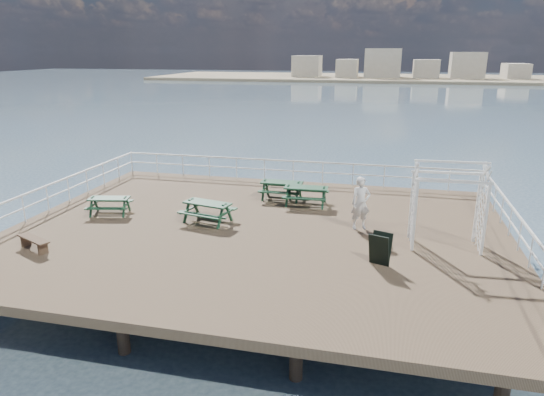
{
  "coord_description": "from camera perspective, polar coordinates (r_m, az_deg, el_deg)",
  "views": [
    {
      "loc": [
        4.4,
        -16.19,
        6.31
      ],
      "look_at": [
        0.46,
        0.38,
        1.1
      ],
      "focal_mm": 32.0,
      "sensor_mm": 36.0,
      "label": 1
    }
  ],
  "objects": [
    {
      "name": "ground",
      "position": [
        17.98,
        -1.69,
        -4.06
      ],
      "size": [
        18.0,
        14.0,
        0.3
      ],
      "primitive_type": "cube",
      "color": "brown",
      "rests_on": "ground"
    },
    {
      "name": "sea_backdrop",
      "position": [
        150.63,
        16.96,
        13.7
      ],
      "size": [
        300.0,
        300.0,
        9.2
      ],
      "color": "#3F546B",
      "rests_on": "ground"
    },
    {
      "name": "railing",
      "position": [
        20.04,
        -0.01,
        1.26
      ],
      "size": [
        17.77,
        13.76,
        1.1
      ],
      "color": "white",
      "rests_on": "ground"
    },
    {
      "name": "picnic_table_a",
      "position": [
        20.42,
        -18.59,
        -0.46
      ],
      "size": [
        1.81,
        1.57,
        0.77
      ],
      "rotation": [
        0.0,
        0.0,
        0.22
      ],
      "color": "#14391E",
      "rests_on": "ground"
    },
    {
      "name": "picnic_table_b",
      "position": [
        20.54,
        4.02,
        0.73
      ],
      "size": [
        1.86,
        1.52,
        0.89
      ],
      "rotation": [
        0.0,
        0.0,
        0.03
      ],
      "color": "#14391E",
      "rests_on": "ground"
    },
    {
      "name": "picnic_table_c",
      "position": [
        21.32,
        1.16,
        1.38
      ],
      "size": [
        1.83,
        1.47,
        0.88
      ],
      "rotation": [
        0.0,
        0.0,
        -0.01
      ],
      "color": "#14391E",
      "rests_on": "ground"
    },
    {
      "name": "picnic_table_d",
      "position": [
        18.6,
        -7.6,
        -1.14
      ],
      "size": [
        2.08,
        1.81,
        0.88
      ],
      "rotation": [
        0.0,
        0.0,
        -0.22
      ],
      "color": "#14391E",
      "rests_on": "ground"
    },
    {
      "name": "flat_bench_near",
      "position": [
        17.75,
        -26.23,
        -4.56
      ],
      "size": [
        1.48,
        0.92,
        0.42
      ],
      "rotation": [
        0.0,
        0.0,
        -0.42
      ],
      "color": "brown",
      "rests_on": "ground"
    },
    {
      "name": "trellis_arbor",
      "position": [
        16.96,
        19.89,
        -1.23
      ],
      "size": [
        2.41,
        1.38,
        2.92
      ],
      "rotation": [
        0.0,
        0.0,
        0.06
      ],
      "color": "white",
      "rests_on": "ground"
    },
    {
      "name": "sandwich_board",
      "position": [
        15.19,
        12.59,
        -5.91
      ],
      "size": [
        0.74,
        0.64,
        1.02
      ],
      "rotation": [
        0.0,
        0.0,
        -0.34
      ],
      "color": "black",
      "rests_on": "ground"
    },
    {
      "name": "person",
      "position": [
        17.92,
        10.39,
        -0.61
      ],
      "size": [
        0.83,
        0.7,
        1.95
      ],
      "primitive_type": "imported",
      "rotation": [
        0.0,
        0.0,
        0.4
      ],
      "color": "silver",
      "rests_on": "ground"
    }
  ]
}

